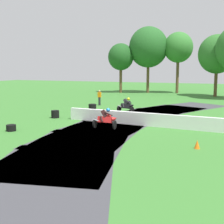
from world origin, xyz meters
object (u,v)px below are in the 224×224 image
object	(u,v)px
motorcycle_chase_red	(106,119)
tire_stack_mid_a	(92,107)
tire_stack_near	(127,103)
motorcycle_lead_black	(127,105)
track_marshal	(99,98)
tire_stack_mid_b	(55,114)
traffic_cone	(197,144)
tire_stack_far	(11,128)

from	to	relation	value
motorcycle_chase_red	tire_stack_mid_a	bearing A→B (deg)	122.77
tire_stack_near	motorcycle_chase_red	bearing A→B (deg)	-76.10
motorcycle_lead_black	motorcycle_chase_red	distance (m)	7.33
tire_stack_near	tire_stack_mid_a	distance (m)	5.57
track_marshal	tire_stack_mid_a	bearing A→B (deg)	-74.47
tire_stack_near	tire_stack_mid_a	size ratio (longest dim) A/B	0.99
tire_stack_mid_b	traffic_cone	xyz separation A→B (m)	(11.69, -5.10, -0.08)
traffic_cone	motorcycle_chase_red	bearing A→B (deg)	155.29
traffic_cone	tire_stack_far	bearing A→B (deg)	-178.62
motorcycle_lead_black	tire_stack_mid_b	xyz separation A→B (m)	(-4.27, -4.98, -0.34)
motorcycle_chase_red	tire_stack_mid_b	distance (m)	5.93
tire_stack_mid_b	track_marshal	bearing A→B (deg)	91.53
tire_stack_near	tire_stack_far	bearing A→B (deg)	-97.60
tire_stack_near	tire_stack_mid_b	distance (m)	10.61
motorcycle_chase_red	tire_stack_mid_b	size ratio (longest dim) A/B	2.65
tire_stack_far	track_marshal	distance (m)	14.19
tire_stack_far	tire_stack_mid_b	bearing A→B (deg)	92.85
motorcycle_lead_black	tire_stack_mid_a	world-z (taller)	motorcycle_lead_black
tire_stack_near	track_marshal	world-z (taller)	track_marshal
tire_stack_mid_b	track_marshal	distance (m)	8.80
track_marshal	traffic_cone	world-z (taller)	track_marshal
motorcycle_chase_red	tire_stack_far	distance (m)	6.10
tire_stack_mid_b	track_marshal	xyz separation A→B (m)	(-0.24, 8.78, 0.52)
track_marshal	traffic_cone	distance (m)	18.32
motorcycle_chase_red	tire_stack_far	world-z (taller)	motorcycle_chase_red
tire_stack_mid_a	tire_stack_far	xyz separation A→B (m)	(-0.55, -10.38, -0.10)
motorcycle_chase_red	tire_stack_near	size ratio (longest dim) A/B	2.36
tire_stack_mid_a	motorcycle_chase_red	bearing A→B (deg)	-57.23
motorcycle_lead_black	track_marshal	distance (m)	5.90
tire_stack_mid_a	tire_stack_mid_b	bearing A→B (deg)	-99.29
motorcycle_lead_black	tire_stack_near	world-z (taller)	motorcycle_lead_black
motorcycle_chase_red	tire_stack_far	bearing A→B (deg)	-148.98
motorcycle_chase_red	tire_stack_far	xyz separation A→B (m)	(-5.21, -3.13, -0.43)
motorcycle_lead_black	tire_stack_far	xyz separation A→B (m)	(-4.00, -10.36, -0.44)
traffic_cone	track_marshal	bearing A→B (deg)	130.66
tire_stack_mid_a	track_marshal	size ratio (longest dim) A/B	0.44
tire_stack_mid_a	track_marshal	distance (m)	3.96
tire_stack_near	track_marshal	size ratio (longest dim) A/B	0.44
tire_stack_mid_b	traffic_cone	size ratio (longest dim) A/B	1.44
tire_stack_mid_b	tire_stack_mid_a	bearing A→B (deg)	80.71
motorcycle_lead_black	motorcycle_chase_red	size ratio (longest dim) A/B	1.03
tire_stack_mid_b	motorcycle_chase_red	bearing A→B (deg)	-22.28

